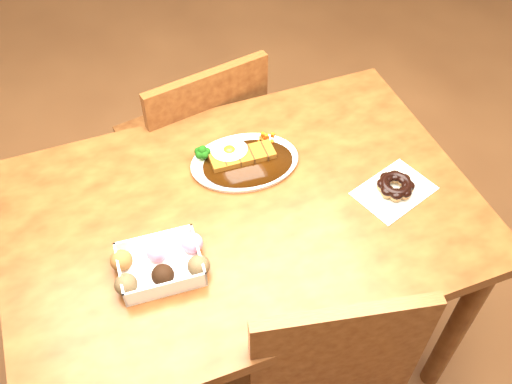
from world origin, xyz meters
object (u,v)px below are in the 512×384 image
object	(u,v)px
katsu_curry_plate	(243,160)
pon_de_ring	(395,186)
chair_far	(197,146)
table	(242,232)
donut_box	(160,264)

from	to	relation	value
katsu_curry_plate	pon_de_ring	xyz separation A→B (m)	(0.34, -0.24, 0.01)
chair_far	pon_de_ring	bearing A→B (deg)	110.81
chair_far	katsu_curry_plate	size ratio (longest dim) A/B	2.81
table	donut_box	size ratio (longest dim) A/B	5.37
katsu_curry_plate	donut_box	size ratio (longest dim) A/B	1.39
chair_far	katsu_curry_plate	xyz separation A→B (m)	(0.04, -0.38, 0.29)
chair_far	pon_de_ring	world-z (taller)	chair_far
katsu_curry_plate	pon_de_ring	size ratio (longest dim) A/B	1.34
table	katsu_curry_plate	bearing A→B (deg)	68.99
donut_box	pon_de_ring	distance (m)	0.63
table	pon_de_ring	size ratio (longest dim) A/B	5.18
donut_box	table	bearing A→B (deg)	24.08
katsu_curry_plate	pon_de_ring	world-z (taller)	katsu_curry_plate
table	pon_de_ring	distance (m)	0.42
chair_far	donut_box	size ratio (longest dim) A/B	3.89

